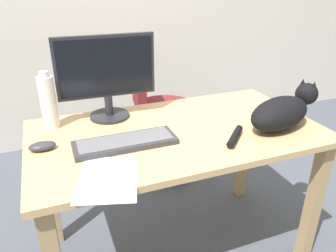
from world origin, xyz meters
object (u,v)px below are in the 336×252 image
computer_mouse (42,146)px  water_bottle (48,102)px  keyboard (125,142)px  cat (283,111)px  monitor (106,74)px  office_chair (159,122)px

computer_mouse → water_bottle: (0.05, 0.22, 0.11)m
computer_mouse → water_bottle: bearing=77.1°
keyboard → water_bottle: size_ratio=1.61×
keyboard → computer_mouse: 0.34m
cat → computer_mouse: (-1.08, 0.17, -0.06)m
keyboard → monitor: bearing=89.9°
cat → water_bottle: 1.10m
cat → water_bottle: size_ratio=2.17×
monitor → keyboard: 0.39m
office_chair → monitor: (-0.45, -0.54, 0.56)m
office_chair → computer_mouse: office_chair is taller
keyboard → cat: size_ratio=0.74×
computer_mouse → water_bottle: water_bottle is taller
monitor → cat: monitor is taller
monitor → water_bottle: size_ratio=1.76×
cat → water_bottle: bearing=159.1°
cat → monitor: bearing=151.1°
keyboard → computer_mouse: bearing=165.9°
office_chair → water_bottle: (-0.74, -0.56, 0.46)m
monitor → keyboard: monitor is taller
keyboard → computer_mouse: (-0.33, 0.08, 0.00)m
computer_mouse → keyboard: bearing=-14.1°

